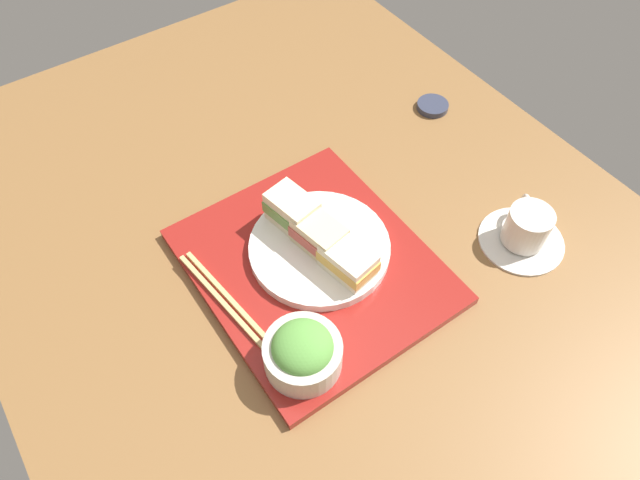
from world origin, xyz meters
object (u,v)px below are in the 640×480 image
sandwich_middle (319,235)px  sandwich_near (292,210)px  salad_bowl (303,352)px  small_sauce_dish (433,106)px  coffee_cup (526,230)px  chopsticks_pair (225,299)px  sandwich_plate (320,248)px  sandwich_far (348,261)px

sandwich_middle → sandwich_near: bearing=-171.9°
salad_bowl → small_sauce_dish: size_ratio=1.76×
salad_bowl → coffee_cup: 40.65cm
chopsticks_pair → coffee_cup: bearing=69.9°
sandwich_near → sandwich_middle: 6.11cm
sandwich_middle → small_sauce_dish: 41.46cm
sandwich_near → coffee_cup: 36.50cm
coffee_cup → small_sauce_dish: size_ratio=2.25×
chopsticks_pair → sandwich_near: bearing=109.8°
sandwich_middle → chopsticks_pair: 16.77cm
salad_bowl → coffee_cup: (1.84, 40.57, -1.89)cm
sandwich_near → sandwich_middle: sandwich_near is taller
sandwich_plate → small_sauce_dish: size_ratio=3.61×
sandwich_far → chopsticks_pair: size_ratio=0.43×
salad_bowl → small_sauce_dish: bearing=121.1°
sandwich_plate → salad_bowl: 18.81cm
sandwich_near → sandwich_plate: bearing=8.1°
sandwich_near → sandwich_far: bearing=8.1°
chopsticks_pair → small_sauce_dish: 56.43cm
sandwich_near → small_sauce_dish: sandwich_near is taller
sandwich_plate → sandwich_near: (-6.04, -0.86, 3.55)cm
sandwich_plate → coffee_cup: (15.82, 28.20, 0.44)cm
salad_bowl → chopsticks_pair: (-14.45, -3.99, -2.78)cm
chopsticks_pair → small_sauce_dish: (-15.85, 54.14, -1.36)cm
chopsticks_pair → coffee_cup: size_ratio=1.53×
sandwich_near → salad_bowl: sandwich_near is taller
sandwich_near → coffee_cup: (21.87, 29.06, -3.11)cm
sandwich_plate → sandwich_far: bearing=8.1°
sandwich_far → small_sauce_dish: (-22.36, 36.92, -4.78)cm
sandwich_plate → small_sauce_dish: bearing=113.4°
coffee_cup → salad_bowl: bearing=-92.6°
salad_bowl → chopsticks_pair: bearing=-164.5°
sandwich_near → chopsticks_pair: (5.58, -15.50, -3.99)cm
sandwich_middle → chopsticks_pair: size_ratio=0.42×
sandwich_middle → salad_bowl: bearing=-41.5°
sandwich_middle → sandwich_far: 6.11cm
sandwich_near → salad_bowl: 23.13cm
salad_bowl → sandwich_plate: bearing=138.5°
sandwich_near → sandwich_middle: bearing=8.1°
coffee_cup → small_sauce_dish: 33.61cm
sandwich_plate → salad_bowl: bearing=-41.5°
sandwich_far → small_sauce_dish: 43.42cm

